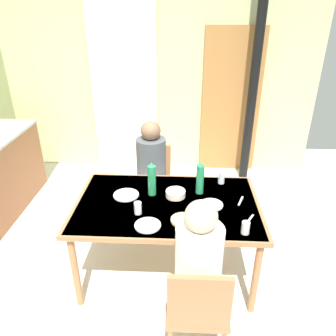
{
  "coord_description": "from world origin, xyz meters",
  "views": [
    {
      "loc": [
        0.41,
        -2.21,
        2.23
      ],
      "look_at": [
        0.29,
        0.24,
        1.0
      ],
      "focal_mm": 34.81,
      "sensor_mm": 36.0,
      "label": 1
    }
  ],
  "objects_px": {
    "chair_near_diner": "(197,308)",
    "water_bottle_green_far": "(152,180)",
    "dining_table": "(167,209)",
    "person_near_diner": "(199,259)",
    "water_bottle_green_near": "(200,178)",
    "serving_bowl_center": "(176,193)",
    "person_far_diner": "(151,162)",
    "chair_far_diner": "(153,180)"
  },
  "relations": [
    {
      "from": "chair_near_diner",
      "to": "water_bottle_green_far",
      "type": "bearing_deg",
      "value": 111.13
    },
    {
      "from": "dining_table",
      "to": "water_bottle_green_far",
      "type": "bearing_deg",
      "value": 136.12
    },
    {
      "from": "person_near_diner",
      "to": "water_bottle_green_near",
      "type": "relative_size",
      "value": 2.57
    },
    {
      "from": "water_bottle_green_far",
      "to": "serving_bowl_center",
      "type": "height_order",
      "value": "water_bottle_green_far"
    },
    {
      "from": "chair_near_diner",
      "to": "water_bottle_green_near",
      "type": "bearing_deg",
      "value": 87.85
    },
    {
      "from": "water_bottle_green_near",
      "to": "water_bottle_green_far",
      "type": "bearing_deg",
      "value": -173.71
    },
    {
      "from": "person_far_diner",
      "to": "serving_bowl_center",
      "type": "height_order",
      "value": "person_far_diner"
    },
    {
      "from": "person_far_diner",
      "to": "water_bottle_green_far",
      "type": "bearing_deg",
      "value": 96.22
    },
    {
      "from": "dining_table",
      "to": "person_near_diner",
      "type": "bearing_deg",
      "value": -71.31
    },
    {
      "from": "dining_table",
      "to": "chair_near_diner",
      "type": "bearing_deg",
      "value": -74.19
    },
    {
      "from": "serving_bowl_center",
      "to": "water_bottle_green_near",
      "type": "bearing_deg",
      "value": 19.01
    },
    {
      "from": "water_bottle_green_near",
      "to": "serving_bowl_center",
      "type": "distance_m",
      "value": 0.25
    },
    {
      "from": "dining_table",
      "to": "water_bottle_green_far",
      "type": "distance_m",
      "value": 0.28
    },
    {
      "from": "person_far_diner",
      "to": "water_bottle_green_near",
      "type": "height_order",
      "value": "person_far_diner"
    },
    {
      "from": "water_bottle_green_far",
      "to": "serving_bowl_center",
      "type": "distance_m",
      "value": 0.24
    },
    {
      "from": "person_near_diner",
      "to": "water_bottle_green_far",
      "type": "height_order",
      "value": "person_near_diner"
    },
    {
      "from": "person_far_diner",
      "to": "water_bottle_green_near",
      "type": "relative_size",
      "value": 2.57
    },
    {
      "from": "chair_near_diner",
      "to": "person_far_diner",
      "type": "xyz_separation_m",
      "value": [
        -0.44,
        1.54,
        0.28
      ]
    },
    {
      "from": "person_far_diner",
      "to": "chair_near_diner",
      "type": "bearing_deg",
      "value": 105.84
    },
    {
      "from": "person_near_diner",
      "to": "water_bottle_green_near",
      "type": "distance_m",
      "value": 0.89
    },
    {
      "from": "person_far_diner",
      "to": "serving_bowl_center",
      "type": "xyz_separation_m",
      "value": [
        0.27,
        -0.6,
        -0.01
      ]
    },
    {
      "from": "person_near_diner",
      "to": "person_far_diner",
      "type": "relative_size",
      "value": 1.0
    },
    {
      "from": "person_far_diner",
      "to": "serving_bowl_center",
      "type": "bearing_deg",
      "value": 114.14
    },
    {
      "from": "chair_far_diner",
      "to": "water_bottle_green_near",
      "type": "bearing_deg",
      "value": 125.73
    },
    {
      "from": "dining_table",
      "to": "person_far_diner",
      "type": "xyz_separation_m",
      "value": [
        -0.2,
        0.7,
        0.1
      ]
    },
    {
      "from": "water_bottle_green_near",
      "to": "water_bottle_green_far",
      "type": "height_order",
      "value": "water_bottle_green_far"
    },
    {
      "from": "chair_far_diner",
      "to": "water_bottle_green_far",
      "type": "height_order",
      "value": "water_bottle_green_far"
    },
    {
      "from": "dining_table",
      "to": "person_near_diner",
      "type": "xyz_separation_m",
      "value": [
        0.24,
        -0.7,
        0.1
      ]
    },
    {
      "from": "water_bottle_green_far",
      "to": "person_far_diner",
      "type": "bearing_deg",
      "value": 96.22
    },
    {
      "from": "person_near_diner",
      "to": "serving_bowl_center",
      "type": "xyz_separation_m",
      "value": [
        -0.17,
        0.81,
        -0.01
      ]
    },
    {
      "from": "person_near_diner",
      "to": "person_far_diner",
      "type": "bearing_deg",
      "value": 107.29
    },
    {
      "from": "chair_near_diner",
      "to": "water_bottle_green_far",
      "type": "relative_size",
      "value": 2.83
    },
    {
      "from": "dining_table",
      "to": "person_near_diner",
      "type": "height_order",
      "value": "person_near_diner"
    },
    {
      "from": "chair_near_diner",
      "to": "water_bottle_green_near",
      "type": "xyz_separation_m",
      "value": [
        0.04,
        1.02,
        0.39
      ]
    },
    {
      "from": "chair_near_diner",
      "to": "chair_far_diner",
      "type": "distance_m",
      "value": 1.73
    },
    {
      "from": "person_near_diner",
      "to": "water_bottle_green_far",
      "type": "distance_m",
      "value": 0.92
    },
    {
      "from": "water_bottle_green_near",
      "to": "dining_table",
      "type": "bearing_deg",
      "value": -147.16
    },
    {
      "from": "chair_near_diner",
      "to": "person_near_diner",
      "type": "height_order",
      "value": "person_near_diner"
    },
    {
      "from": "person_far_diner",
      "to": "person_near_diner",
      "type": "bearing_deg",
      "value": 107.29
    },
    {
      "from": "chair_far_diner",
      "to": "water_bottle_green_near",
      "type": "xyz_separation_m",
      "value": [
        0.48,
        -0.66,
        0.39
      ]
    },
    {
      "from": "water_bottle_green_near",
      "to": "person_near_diner",
      "type": "bearing_deg",
      "value": -92.48
    },
    {
      "from": "person_near_diner",
      "to": "serving_bowl_center",
      "type": "distance_m",
      "value": 0.83
    }
  ]
}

